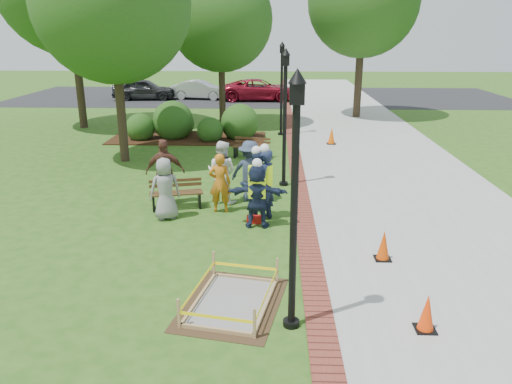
{
  "coord_description": "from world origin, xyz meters",
  "views": [
    {
      "loc": [
        0.92,
        -10.35,
        4.79
      ],
      "look_at": [
        0.5,
        1.2,
        1.0
      ],
      "focal_mm": 35.0,
      "sensor_mm": 36.0,
      "label": 1
    }
  ],
  "objects_px": {
    "bench_near": "(177,199)",
    "hivis_worker_b": "(264,182)",
    "hivis_worker_c": "(256,183)",
    "wet_concrete_pad": "(232,293)",
    "lamp_near": "(295,186)",
    "hivis_worker_a": "(257,193)",
    "cone_front": "(427,314)"
  },
  "relations": [
    {
      "from": "cone_front",
      "to": "lamp_near",
      "type": "xyz_separation_m",
      "value": [
        -2.23,
        0.07,
        2.15
      ]
    },
    {
      "from": "hivis_worker_b",
      "to": "hivis_worker_c",
      "type": "distance_m",
      "value": 0.22
    },
    {
      "from": "hivis_worker_a",
      "to": "hivis_worker_c",
      "type": "distance_m",
      "value": 0.62
    },
    {
      "from": "wet_concrete_pad",
      "to": "hivis_worker_c",
      "type": "xyz_separation_m",
      "value": [
        0.29,
        4.38,
        0.73
      ]
    },
    {
      "from": "lamp_near",
      "to": "hivis_worker_b",
      "type": "height_order",
      "value": "lamp_near"
    },
    {
      "from": "wet_concrete_pad",
      "to": "hivis_worker_c",
      "type": "bearing_deg",
      "value": 86.27
    },
    {
      "from": "cone_front",
      "to": "hivis_worker_c",
      "type": "height_order",
      "value": "hivis_worker_c"
    },
    {
      "from": "hivis_worker_a",
      "to": "hivis_worker_b",
      "type": "bearing_deg",
      "value": 73.71
    },
    {
      "from": "wet_concrete_pad",
      "to": "hivis_worker_a",
      "type": "height_order",
      "value": "hivis_worker_a"
    },
    {
      "from": "lamp_near",
      "to": "hivis_worker_a",
      "type": "distance_m",
      "value": 4.76
    },
    {
      "from": "wet_concrete_pad",
      "to": "lamp_near",
      "type": "distance_m",
      "value": 2.57
    },
    {
      "from": "lamp_near",
      "to": "hivis_worker_c",
      "type": "distance_m",
      "value": 5.32
    },
    {
      "from": "bench_near",
      "to": "hivis_worker_b",
      "type": "bearing_deg",
      "value": -16.27
    },
    {
      "from": "wet_concrete_pad",
      "to": "lamp_near",
      "type": "relative_size",
      "value": 0.61
    },
    {
      "from": "bench_near",
      "to": "hivis_worker_a",
      "type": "height_order",
      "value": "hivis_worker_a"
    },
    {
      "from": "lamp_near",
      "to": "hivis_worker_c",
      "type": "relative_size",
      "value": 2.17
    },
    {
      "from": "lamp_near",
      "to": "hivis_worker_a",
      "type": "xyz_separation_m",
      "value": [
        -0.73,
        4.43,
        -1.59
      ]
    },
    {
      "from": "cone_front",
      "to": "lamp_near",
      "type": "relative_size",
      "value": 0.16
    },
    {
      "from": "hivis_worker_a",
      "to": "hivis_worker_b",
      "type": "height_order",
      "value": "hivis_worker_b"
    },
    {
      "from": "wet_concrete_pad",
      "to": "bench_near",
      "type": "xyz_separation_m",
      "value": [
        -1.97,
        5.07,
        0.02
      ]
    },
    {
      "from": "bench_near",
      "to": "hivis_worker_c",
      "type": "xyz_separation_m",
      "value": [
        2.26,
        -0.69,
        0.72
      ]
    },
    {
      "from": "lamp_near",
      "to": "bench_near",
      "type": "bearing_deg",
      "value": 117.88
    },
    {
      "from": "cone_front",
      "to": "bench_near",
      "type": "bearing_deg",
      "value": 132.17
    },
    {
      "from": "hivis_worker_b",
      "to": "hivis_worker_c",
      "type": "bearing_deg",
      "value": 171.37
    },
    {
      "from": "lamp_near",
      "to": "hivis_worker_b",
      "type": "relative_size",
      "value": 2.1
    },
    {
      "from": "bench_near",
      "to": "hivis_worker_c",
      "type": "relative_size",
      "value": 0.78
    },
    {
      "from": "cone_front",
      "to": "hivis_worker_b",
      "type": "xyz_separation_m",
      "value": [
        -2.79,
        5.08,
        0.67
      ]
    },
    {
      "from": "lamp_near",
      "to": "cone_front",
      "type": "bearing_deg",
      "value": -1.88
    },
    {
      "from": "hivis_worker_b",
      "to": "bench_near",
      "type": "bearing_deg",
      "value": 163.73
    },
    {
      "from": "wet_concrete_pad",
      "to": "hivis_worker_c",
      "type": "distance_m",
      "value": 4.45
    },
    {
      "from": "wet_concrete_pad",
      "to": "cone_front",
      "type": "bearing_deg",
      "value": -12.57
    },
    {
      "from": "wet_concrete_pad",
      "to": "lamp_near",
      "type": "xyz_separation_m",
      "value": [
        1.06,
        -0.66,
        2.25
      ]
    }
  ]
}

